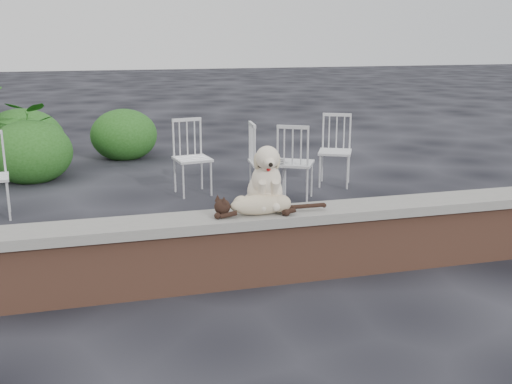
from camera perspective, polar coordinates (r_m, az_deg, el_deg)
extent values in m
plane|color=black|center=(5.05, 0.57, -8.28)|extent=(60.00, 60.00, 0.00)
cube|color=brown|center=(4.95, 0.57, -5.62)|extent=(6.00, 0.30, 0.50)
cube|color=slate|center=(4.86, 0.58, -2.41)|extent=(6.20, 0.40, 0.08)
imported|color=#204D16|center=(9.13, -21.28, 4.73)|extent=(1.05, 0.93, 1.08)
ellipsoid|color=#204D16|center=(8.81, -20.52, 3.52)|extent=(1.12, 1.03, 0.89)
ellipsoid|color=#204D16|center=(9.55, -21.17, 4.49)|extent=(1.22, 1.11, 0.96)
ellipsoid|color=#204D16|center=(10.01, -12.38, 5.27)|extent=(1.07, 0.98, 0.84)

